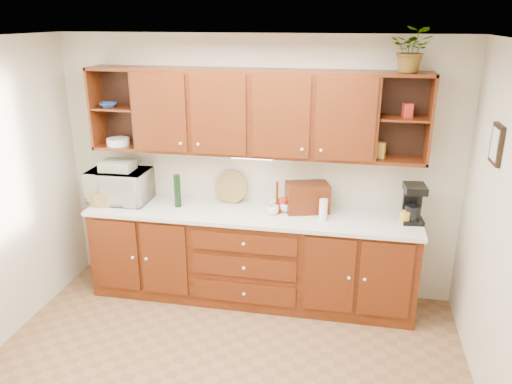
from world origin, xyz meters
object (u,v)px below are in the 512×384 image
at_px(bread_box, 307,197).
at_px(coffee_maker, 413,203).
at_px(microwave, 120,186).
at_px(potted_plant, 412,50).

distance_m(bread_box, coffee_maker, 0.99).
xyz_separation_m(microwave, bread_box, (1.91, 0.09, -0.02)).
bearing_deg(bread_box, microwave, 165.65).
xyz_separation_m(bread_box, coffee_maker, (0.98, -0.05, 0.03)).
bearing_deg(coffee_maker, bread_box, 172.16).
xyz_separation_m(microwave, coffee_maker, (2.90, 0.04, 0.00)).
relative_size(microwave, potted_plant, 1.58).
height_order(coffee_maker, potted_plant, potted_plant).
relative_size(microwave, bread_box, 1.49).
distance_m(microwave, bread_box, 1.92).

